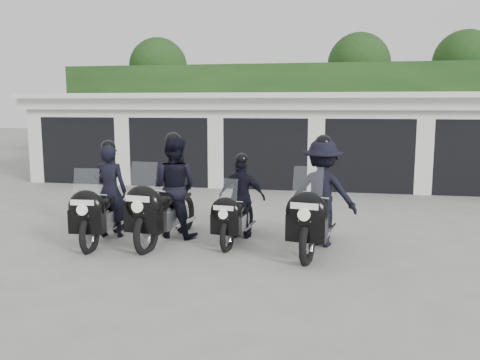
% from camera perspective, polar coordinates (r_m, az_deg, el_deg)
% --- Properties ---
extents(ground, '(80.00, 80.00, 0.00)m').
position_cam_1_polar(ground, '(10.49, -1.53, -5.98)').
color(ground, gray).
rests_on(ground, ground).
extents(garage_block, '(16.40, 6.80, 2.96)m').
position_cam_1_polar(garage_block, '(18.15, 4.02, 4.72)').
color(garage_block, white).
rests_on(garage_block, ground).
extents(background_vegetation, '(20.00, 3.90, 5.80)m').
position_cam_1_polar(background_vegetation, '(22.90, 6.51, 8.85)').
color(background_vegetation, '#173814').
rests_on(background_vegetation, ground).
extents(police_bike_a, '(0.80, 2.29, 1.99)m').
position_cam_1_polar(police_bike_a, '(10.11, -14.99, -2.24)').
color(police_bike_a, black).
rests_on(police_bike_a, ground).
extents(police_bike_b, '(1.06, 2.46, 2.15)m').
position_cam_1_polar(police_bike_b, '(9.95, -7.95, -1.53)').
color(police_bike_b, black).
rests_on(police_bike_b, ground).
extents(police_bike_c, '(0.99, 2.00, 1.74)m').
position_cam_1_polar(police_bike_c, '(9.84, -0.07, -2.56)').
color(police_bike_c, black).
rests_on(police_bike_c, ground).
extents(police_bike_d, '(1.37, 2.44, 2.14)m').
position_cam_1_polar(police_bike_d, '(9.37, 8.96, -2.14)').
color(police_bike_d, black).
rests_on(police_bike_d, ground).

